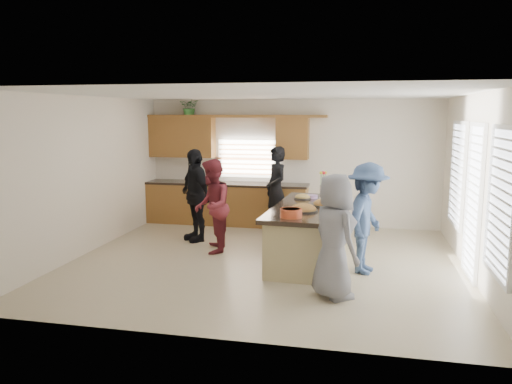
% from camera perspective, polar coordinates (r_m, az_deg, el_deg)
% --- Properties ---
extents(floor, '(6.50, 6.50, 0.00)m').
position_cam_1_polar(floor, '(8.56, 1.07, -7.96)').
color(floor, tan).
rests_on(floor, ground).
extents(room_shell, '(6.52, 6.02, 2.81)m').
position_cam_1_polar(room_shell, '(8.21, 1.11, 4.84)').
color(room_shell, silver).
rests_on(room_shell, ground).
extents(back_cabinetry, '(4.08, 0.66, 2.46)m').
position_cam_1_polar(back_cabinetry, '(11.30, -3.57, 0.92)').
color(back_cabinetry, olive).
rests_on(back_cabinetry, ground).
extents(right_wall_glazing, '(0.06, 4.00, 2.25)m').
position_cam_1_polar(right_wall_glazing, '(8.15, 23.71, 0.10)').
color(right_wall_glazing, white).
rests_on(right_wall_glazing, ground).
extents(island, '(1.30, 2.76, 0.95)m').
position_cam_1_polar(island, '(8.57, 6.07, -4.84)').
color(island, tan).
rests_on(island, ground).
extents(platter_front, '(0.47, 0.47, 0.19)m').
position_cam_1_polar(platter_front, '(7.99, 5.43, -2.00)').
color(platter_front, black).
rests_on(platter_front, island).
extents(platter_mid, '(0.43, 0.43, 0.18)m').
position_cam_1_polar(platter_mid, '(8.50, 7.88, -1.37)').
color(platter_mid, black).
rests_on(platter_mid, island).
extents(platter_back, '(0.31, 0.31, 0.13)m').
position_cam_1_polar(platter_back, '(9.13, 5.33, -0.62)').
color(platter_back, black).
rests_on(platter_back, island).
extents(salad_bowl, '(0.33, 0.33, 0.13)m').
position_cam_1_polar(salad_bowl, '(7.48, 4.03, -2.36)').
color(salad_bowl, '#C04623').
rests_on(salad_bowl, island).
extents(clear_cup, '(0.09, 0.09, 0.09)m').
position_cam_1_polar(clear_cup, '(7.33, 7.72, -2.92)').
color(clear_cup, white).
rests_on(clear_cup, island).
extents(plate_stack, '(0.22, 0.22, 0.05)m').
position_cam_1_polar(plate_stack, '(9.24, 6.40, -0.52)').
color(plate_stack, '#B58AC9').
rests_on(plate_stack, island).
extents(flower_vase, '(0.14, 0.14, 0.45)m').
position_cam_1_polar(flower_vase, '(9.64, 7.67, 1.14)').
color(flower_vase, silver).
rests_on(flower_vase, island).
extents(potted_plant, '(0.47, 0.42, 0.47)m').
position_cam_1_polar(potted_plant, '(11.52, -7.57, 9.62)').
color(potted_plant, '#33732E').
rests_on(potted_plant, back_cabinetry).
extents(woman_left_back, '(0.72, 0.79, 1.82)m').
position_cam_1_polar(woman_left_back, '(10.41, 2.31, 0.23)').
color(woman_left_back, black).
rests_on(woman_left_back, ground).
extents(woman_left_mid, '(0.81, 0.95, 1.69)m').
position_cam_1_polar(woman_left_mid, '(8.98, -5.05, -1.62)').
color(woman_left_mid, maroon).
rests_on(woman_left_mid, ground).
extents(woman_left_front, '(1.06, 1.07, 1.82)m').
position_cam_1_polar(woman_left_front, '(9.84, -6.95, -0.35)').
color(woman_left_front, black).
rests_on(woman_left_front, ground).
extents(woman_right_back, '(0.91, 1.25, 1.75)m').
position_cam_1_polar(woman_right_back, '(7.98, 12.58, -2.95)').
color(woman_right_back, '#344B72').
rests_on(woman_right_back, ground).
extents(woman_right_front, '(0.93, 0.99, 1.70)m').
position_cam_1_polar(woman_right_front, '(6.83, 8.94, -5.04)').
color(woman_right_front, slate).
rests_on(woman_right_front, ground).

